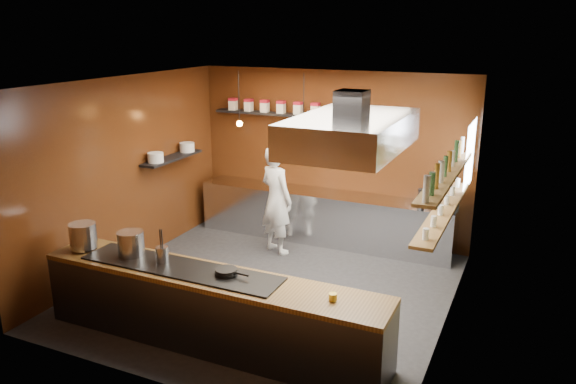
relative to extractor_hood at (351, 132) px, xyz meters
The scene contains 26 objects.
floor 2.85m from the extractor_hood, 162.90° to the left, with size 5.00×5.00×0.00m, color black.
back_wall 3.33m from the extractor_hood, 114.15° to the left, with size 5.00×5.00×0.00m, color #3C190A.
left_wall 3.95m from the extractor_hood, behind, with size 5.00×5.00×0.00m, color #3C190A.
right_wall 1.62m from the extractor_hood, 18.43° to the left, with size 5.00×5.00×0.00m, color #433E26.
ceiling 1.45m from the extractor_hood, 162.90° to the left, with size 5.00×5.00×0.00m, color silver.
window_pane 2.47m from the extractor_hood, 61.29° to the left, with size 1.00×1.00×0.00m, color white.
prep_counter 3.54m from the extractor_hood, 116.83° to the left, with size 4.60×0.65×0.90m, color silver.
pass_counter 2.70m from the extractor_hood, 137.38° to the right, with size 4.40×0.72×0.94m.
tin_shelf 3.54m from the extractor_hood, 128.56° to the left, with size 2.60×0.26×0.04m, color black.
plate_shelf 4.02m from the extractor_hood, 158.96° to the left, with size 0.30×1.40×0.04m, color black.
bottle_shelf_upper 1.38m from the extractor_hood, 33.94° to the left, with size 0.26×2.80×0.04m, color brown.
bottle_shelf_lower 1.64m from the extractor_hood, 33.94° to the left, with size 0.26×2.80×0.04m, color brown.
extractor_hood is the anchor object (origin of this frame).
pendant_left 3.44m from the extractor_hood, 142.13° to the left, with size 0.10×0.10×0.95m.
pendant_right 2.60m from the extractor_hood, 125.54° to the left, with size 0.10×0.10×0.95m.
storage_tins 3.44m from the extractor_hood, 126.60° to the left, with size 2.43×0.13×0.22m.
plate_stacks 3.99m from the extractor_hood, 158.96° to the left, with size 0.26×1.16×0.16m.
bottles 1.33m from the extractor_hood, 33.94° to the left, with size 0.06×2.66×0.24m.
wine_glasses 1.59m from the extractor_hood, 33.94° to the left, with size 0.07×2.37×0.13m.
stockpot_large 3.69m from the extractor_hood, 159.16° to the right, with size 0.34×0.34×0.33m, color #B7BABE.
stockpot_small 3.07m from the extractor_hood, 155.18° to the right, with size 0.33×0.33×0.31m, color #B4B6BB.
utensil_crock 2.72m from the extractor_hood, 149.32° to the right, with size 0.16×0.16×0.20m, color #B9BCC1.
frying_pan 2.20m from the extractor_hood, 133.26° to the right, with size 0.45×0.28×0.07m.
butter_jar 1.98m from the extractor_hood, 78.17° to the right, with size 0.09×0.09×0.08m, color yellow.
espresso_machine 3.02m from the extractor_hood, 72.57° to the left, with size 0.38×0.37×0.38m, color black.
chef 3.01m from the extractor_hood, 136.10° to the left, with size 0.67×0.44×1.85m, color silver.
Camera 1 is at (3.35, -6.70, 3.72)m, focal length 35.00 mm.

